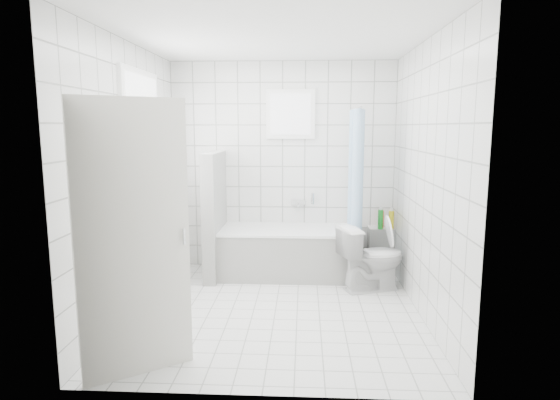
{
  "coord_description": "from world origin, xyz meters",
  "views": [
    {
      "loc": [
        0.27,
        -4.4,
        1.8
      ],
      "look_at": [
        0.03,
        0.35,
        1.05
      ],
      "focal_mm": 30.0,
      "sensor_mm": 36.0,
      "label": 1
    }
  ],
  "objects": [
    {
      "name": "ground",
      "position": [
        0.0,
        0.0,
        0.0
      ],
      "size": [
        3.0,
        3.0,
        0.0
      ],
      "primitive_type": "plane",
      "color": "white",
      "rests_on": "ground"
    },
    {
      "name": "ceiling",
      "position": [
        0.0,
        0.0,
        2.6
      ],
      "size": [
        3.0,
        3.0,
        0.0
      ],
      "primitive_type": "plane",
      "rotation": [
        3.14,
        0.0,
        0.0
      ],
      "color": "white",
      "rests_on": "ground"
    },
    {
      "name": "wall_back",
      "position": [
        0.0,
        1.5,
        1.3
      ],
      "size": [
        2.8,
        0.02,
        2.6
      ],
      "primitive_type": "cube",
      "color": "white",
      "rests_on": "ground"
    },
    {
      "name": "wall_front",
      "position": [
        0.0,
        -1.5,
        1.3
      ],
      "size": [
        2.8,
        0.02,
        2.6
      ],
      "primitive_type": "cube",
      "color": "white",
      "rests_on": "ground"
    },
    {
      "name": "wall_left",
      "position": [
        -1.4,
        0.0,
        1.3
      ],
      "size": [
        0.02,
        3.0,
        2.6
      ],
      "primitive_type": "cube",
      "color": "white",
      "rests_on": "ground"
    },
    {
      "name": "wall_right",
      "position": [
        1.4,
        0.0,
        1.3
      ],
      "size": [
        0.02,
        3.0,
        2.6
      ],
      "primitive_type": "cube",
      "color": "white",
      "rests_on": "ground"
    },
    {
      "name": "window_left",
      "position": [
        -1.35,
        0.3,
        1.6
      ],
      "size": [
        0.01,
        0.9,
        1.4
      ],
      "primitive_type": "cube",
      "color": "white",
      "rests_on": "wall_left"
    },
    {
      "name": "window_back",
      "position": [
        0.1,
        1.46,
        1.95
      ],
      "size": [
        0.5,
        0.01,
        0.5
      ],
      "primitive_type": "cube",
      "color": "white",
      "rests_on": "wall_back"
    },
    {
      "name": "window_sill",
      "position": [
        -1.31,
        0.3,
        0.86
      ],
      "size": [
        0.18,
        1.02,
        0.08
      ],
      "primitive_type": "cube",
      "color": "white",
      "rests_on": "wall_left"
    },
    {
      "name": "door",
      "position": [
        -0.92,
        -1.25,
        1.0
      ],
      "size": [
        0.68,
        0.49,
        2.0
      ],
      "primitive_type": "cube",
      "rotation": [
        0.0,
        0.0,
        -0.97
      ],
      "color": "silver",
      "rests_on": "ground"
    },
    {
      "name": "bathtub",
      "position": [
        0.1,
        1.12,
        0.29
      ],
      "size": [
        1.67,
        0.77,
        0.58
      ],
      "color": "white",
      "rests_on": "ground"
    },
    {
      "name": "partition_wall",
      "position": [
        -0.8,
        1.07,
        0.75
      ],
      "size": [
        0.15,
        0.85,
        1.5
      ],
      "primitive_type": "cube",
      "color": "white",
      "rests_on": "ground"
    },
    {
      "name": "tiled_ledge",
      "position": [
        1.29,
        1.38,
        0.28
      ],
      "size": [
        0.4,
        0.24,
        0.55
      ],
      "primitive_type": "cube",
      "color": "white",
      "rests_on": "ground"
    },
    {
      "name": "toilet",
      "position": [
        1.03,
        0.65,
        0.37
      ],
      "size": [
        0.82,
        0.63,
        0.73
      ],
      "primitive_type": "imported",
      "rotation": [
        0.0,
        0.0,
        1.92
      ],
      "color": "white",
      "rests_on": "ground"
    },
    {
      "name": "curtain_rod",
      "position": [
        0.88,
        1.1,
        2.0
      ],
      "size": [
        0.02,
        0.8,
        0.02
      ],
      "primitive_type": "cylinder",
      "rotation": [
        1.57,
        0.0,
        0.0
      ],
      "color": "silver",
      "rests_on": "wall_back"
    },
    {
      "name": "shower_curtain",
      "position": [
        0.88,
        0.97,
        1.1
      ],
      "size": [
        0.14,
        0.48,
        1.78
      ],
      "primitive_type": null,
      "color": "#468DCF",
      "rests_on": "curtain_rod"
    },
    {
      "name": "tub_faucet",
      "position": [
        0.2,
        1.46,
        0.85
      ],
      "size": [
        0.18,
        0.06,
        0.06
      ],
      "primitive_type": "cube",
      "color": "silver",
      "rests_on": "wall_back"
    },
    {
      "name": "sill_bottles",
      "position": [
        -1.3,
        0.23,
        1.05
      ],
      "size": [
        0.14,
        0.7,
        0.33
      ],
      "color": "#C5629F",
      "rests_on": "window_sill"
    },
    {
      "name": "ledge_bottles",
      "position": [
        1.27,
        1.32,
        0.66
      ],
      "size": [
        0.19,
        0.18,
        0.24
      ],
      "color": "yellow",
      "rests_on": "tiled_ledge"
    }
  ]
}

